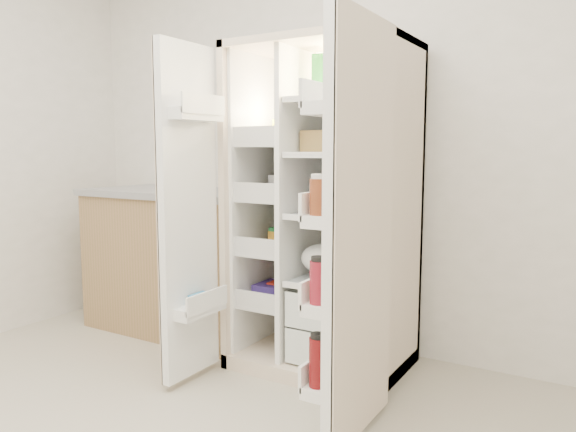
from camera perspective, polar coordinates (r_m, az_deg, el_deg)
The scene contains 5 objects.
wall_back at distance 3.43m, azimuth 5.30°, elevation 8.99°, with size 4.00×0.02×2.70m, color white.
refrigerator at distance 3.10m, azimuth 4.38°, elevation -2.01°, with size 0.92×0.70×1.80m.
freezer_door at distance 2.87m, azimuth -10.34°, elevation 0.14°, with size 0.15×0.40×1.72m.
fridge_door at distance 2.26m, azimuth 7.09°, elevation -2.26°, with size 0.17×0.58×1.72m.
kitchen_counter at distance 3.79m, azimuth -10.84°, elevation -4.49°, with size 1.32×0.70×0.96m.
Camera 1 is at (1.49, -1.08, 1.22)m, focal length 34.00 mm.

